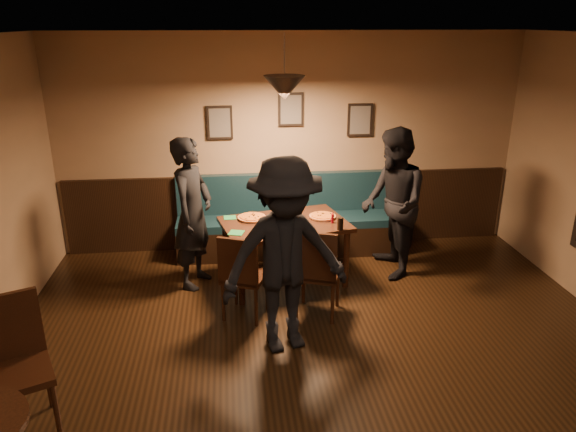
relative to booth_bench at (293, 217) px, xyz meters
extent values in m
plane|color=black|center=(0.00, -3.20, -0.50)|extent=(7.00, 7.00, 0.00)
plane|color=silver|center=(0.00, -3.20, 2.30)|extent=(7.00, 7.00, 0.00)
plane|color=#8C704F|center=(0.00, 0.30, 0.90)|extent=(6.00, 0.00, 6.00)
cube|color=black|center=(0.00, 0.27, 0.00)|extent=(5.88, 0.06, 1.00)
cube|color=black|center=(-0.90, 0.27, 1.20)|extent=(0.32, 0.04, 0.42)
cube|color=black|center=(0.00, 0.27, 1.35)|extent=(0.32, 0.04, 0.42)
cube|color=black|center=(0.90, 0.27, 1.20)|extent=(0.32, 0.04, 0.42)
cone|color=black|center=(-0.20, -0.84, 1.75)|extent=(0.44, 0.44, 0.25)
cube|color=black|center=(-0.20, -0.84, -0.13)|extent=(1.56, 1.18, 0.75)
imported|color=black|center=(-1.23, -0.77, 0.37)|extent=(0.63, 0.74, 1.74)
imported|color=black|center=(1.09, -0.75, 0.39)|extent=(0.68, 0.87, 1.78)
imported|color=black|center=(-0.33, -2.17, 0.42)|extent=(1.32, 0.96, 1.84)
cylinder|color=orange|center=(-0.56, -0.69, 0.26)|extent=(0.39, 0.39, 0.04)
cylinder|color=orange|center=(-0.22, -1.06, 0.27)|extent=(0.42, 0.42, 0.04)
cylinder|color=orange|center=(0.26, -0.73, 0.26)|extent=(0.32, 0.32, 0.04)
cylinder|color=black|center=(0.39, -1.13, 0.32)|extent=(0.09, 0.09, 0.14)
cylinder|color=maroon|center=(0.34, -0.92, 0.31)|extent=(0.04, 0.04, 0.13)
cube|color=#217C40|center=(-0.82, -0.62, 0.25)|extent=(0.15, 0.15, 0.01)
cube|color=#217E39|center=(-0.75, -1.11, 0.25)|extent=(0.19, 0.19, 0.01)
cube|color=silver|center=(-0.26, -1.23, 0.25)|extent=(0.19, 0.11, 0.00)
camera|label=1|loc=(-0.79, -6.54, 2.42)|focal=33.56mm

